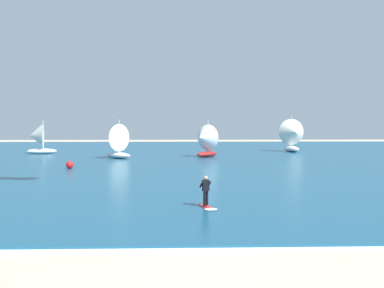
# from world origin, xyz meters

# --- Properties ---
(ocean) EXTENTS (160.00, 90.00, 0.10)m
(ocean) POSITION_xyz_m (0.00, 51.34, 0.05)
(ocean) COLOR navy
(ocean) RESTS_ON ground
(shoreline_foam) EXTENTS (96.63, 2.43, 0.01)m
(shoreline_foam) POSITION_xyz_m (-2.30, 6.76, 0.01)
(shoreline_foam) COLOR white
(shoreline_foam) RESTS_ON ground
(kitesurfer) EXTENTS (0.98, 2.03, 1.67)m
(kitesurfer) POSITION_xyz_m (1.00, 13.84, 0.70)
(kitesurfer) COLOR red
(kitesurfer) RESTS_ON ocean
(sailboat_center_horizon) EXTENTS (4.36, 4.22, 4.87)m
(sailboat_center_horizon) POSITION_xyz_m (-8.41, 47.47, 2.33)
(sailboat_center_horizon) COLOR silver
(sailboat_center_horizon) RESTS_ON ocean
(sailboat_leading) EXTENTS (4.20, 4.91, 5.65)m
(sailboat_leading) POSITION_xyz_m (17.10, 58.63, 2.69)
(sailboat_leading) COLOR white
(sailboat_leading) RESTS_ON ocean
(sailboat_trailing) EXTENTS (4.33, 3.75, 4.91)m
(sailboat_trailing) POSITION_xyz_m (-20.56, 55.53, 2.35)
(sailboat_trailing) COLOR white
(sailboat_trailing) RESTS_ON ocean
(sailboat_far_left) EXTENTS (4.12, 4.27, 4.77)m
(sailboat_far_left) POSITION_xyz_m (2.95, 48.81, 2.28)
(sailboat_far_left) COLOR maroon
(sailboat_far_left) RESTS_ON ocean
(marker_buoy) EXTENTS (0.73, 0.73, 0.73)m
(marker_buoy) POSITION_xyz_m (-11.09, 34.56, 0.47)
(marker_buoy) COLOR red
(marker_buoy) RESTS_ON ocean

